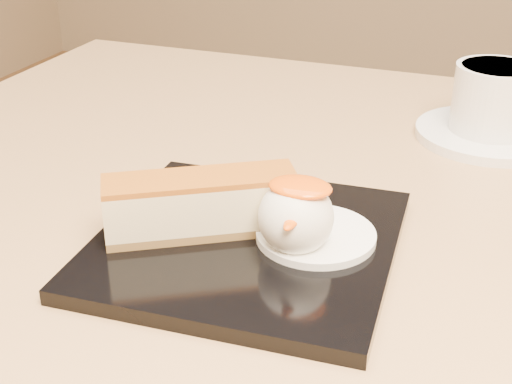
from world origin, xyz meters
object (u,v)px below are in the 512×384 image
at_px(saucer, 489,134).
at_px(coffee_cup, 497,97).
at_px(dessert_plate, 247,243).
at_px(cheesecake, 201,204).
at_px(table, 240,327).
at_px(ice_cream_scoop, 296,217).

distance_m(saucer, coffee_cup, 0.04).
relative_size(saucer, coffee_cup, 1.34).
height_order(dessert_plate, cheesecake, cheesecake).
distance_m(cheesecake, saucer, 0.36).
bearing_deg(table, saucer, 44.95).
xyz_separation_m(ice_cream_scoop, saucer, (0.11, 0.30, -0.03)).
bearing_deg(coffee_cup, saucer, 180.00).
distance_m(ice_cream_scoop, coffee_cup, 0.32).
bearing_deg(dessert_plate, coffee_cup, 62.16).
bearing_deg(ice_cream_scoop, dessert_plate, 172.87).
height_order(cheesecake, saucer, cheesecake).
relative_size(dessert_plate, saucer, 1.47).
bearing_deg(cheesecake, table, 64.27).
height_order(dessert_plate, coffee_cup, coffee_cup).
distance_m(table, coffee_cup, 0.35).
bearing_deg(saucer, dessert_plate, -117.56).
relative_size(table, cheesecake, 5.61).
bearing_deg(table, cheesecake, -84.08).
bearing_deg(coffee_cup, table, -145.43).
xyz_separation_m(cheesecake, ice_cream_scoop, (0.07, -0.00, 0.00)).
bearing_deg(ice_cream_scoop, coffee_cup, 68.86).
relative_size(ice_cream_scoop, saucer, 0.37).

